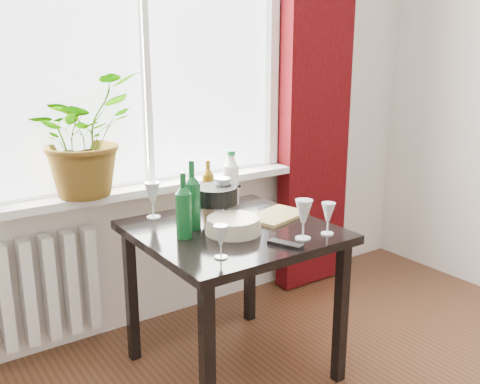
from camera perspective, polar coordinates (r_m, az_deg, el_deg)
window at (r=2.89m, az=-10.36°, el=15.90°), size 1.72×0.08×1.62m
windowsill at (r=2.92m, az=-9.07°, el=0.57°), size 1.72×0.20×0.04m
curtain at (r=3.44m, az=8.11°, el=10.76°), size 0.50×0.12×2.56m
radiator at (r=2.87m, az=-22.75°, el=-10.13°), size 0.80×0.10×0.55m
table at (r=2.52m, az=-0.83°, el=-5.82°), size 0.85×0.85×0.74m
potted_plant at (r=2.70m, az=-16.48°, el=5.85°), size 0.70×0.67×0.60m
wine_bottle_left at (r=2.33m, az=-6.04°, el=-1.42°), size 0.08×0.08×0.30m
wine_bottle_right at (r=2.44m, az=-5.13°, el=-0.27°), size 0.10×0.10×0.33m
bottle_amber at (r=2.81m, az=-3.42°, el=1.00°), size 0.06×0.06×0.25m
cleaning_bottle at (r=2.83m, az=-0.97°, el=1.60°), size 0.09×0.09×0.29m
wineglass_front_right at (r=2.33m, az=6.79°, el=-2.88°), size 0.08×0.08×0.18m
wineglass_far_right at (r=2.41m, az=9.37°, el=-2.77°), size 0.08×0.08×0.15m
wineglass_back_center at (r=2.64m, az=-1.82°, el=-0.47°), size 0.09×0.09×0.20m
wineglass_back_left at (r=2.64m, az=-9.29°, el=-0.82°), size 0.09×0.09×0.18m
wineglass_front_left at (r=2.12m, az=-2.06°, el=-5.29°), size 0.06×0.06×0.14m
plate_stack at (r=2.41m, az=-0.73°, el=-3.58°), size 0.34×0.34×0.07m
fondue_pot at (r=2.59m, az=-2.56°, el=-1.17°), size 0.30×0.28×0.16m
tv_remote at (r=2.27m, az=4.87°, el=-5.58°), size 0.10×0.16×0.02m
cutting_board at (r=2.64m, az=3.91°, el=-2.53°), size 0.34×0.27×0.02m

